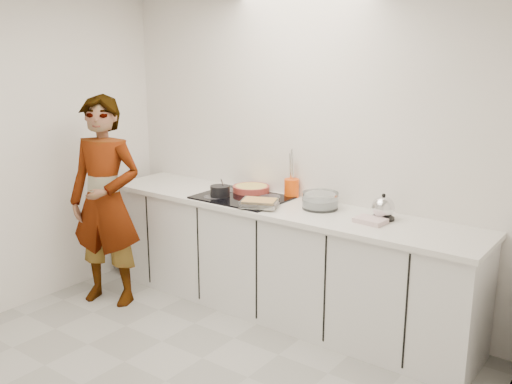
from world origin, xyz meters
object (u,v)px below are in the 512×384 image
Objects in this scene: mixing_bowl at (320,201)px; cook at (106,202)px; hob at (242,198)px; kettle at (383,208)px; baking_dish at (259,203)px; saucepan at (220,191)px; utensil_crock at (292,188)px; tart_dish at (251,188)px.

cook is at bearing -154.56° from mixing_bowl.
kettle reaches higher than hob.
saucepan is at bearing 173.02° from baking_dish.
utensil_crock is (0.45, 0.38, 0.02)m from saucepan.
cook reaches higher than tart_dish.
saucepan is at bearing -139.77° from utensil_crock.
mixing_bowl reaches higher than tart_dish.
tart_dish is 0.48m from baking_dish.
saucepan is at bearing -145.89° from hob.
baking_dish is at bearing -91.25° from utensil_crock.
baking_dish is at bearing 2.43° from cook.
hob is at bearing 152.04° from baking_dish.
saucepan is 0.61× the size of mixing_bowl.
mixing_bowl is 0.19× the size of cook.
hob is 2.16× the size of baking_dish.
saucepan is (-0.10, -0.28, 0.02)m from tart_dish.
hob is 0.42m from utensil_crock.
mixing_bowl is at bearing -24.31° from utensil_crock.
kettle is (1.18, 0.13, 0.07)m from hob.
baking_dish is 1.31m from cook.
saucepan is 0.61× the size of baking_dish.
hob is 0.19m from tart_dish.
baking_dish is at bearing -162.08° from kettle.
saucepan is at bearing -165.49° from mixing_bowl.
cook reaches higher than utensil_crock.
baking_dish is at bearing -45.23° from tart_dish.
baking_dish is (0.44, -0.05, -0.02)m from saucepan.
cook is (-1.22, -0.93, -0.11)m from utensil_crock.
tart_dish is at bearing 177.57° from kettle.
hob is 2.09× the size of tart_dish.
kettle reaches higher than saucepan.
kettle is (1.32, 0.23, 0.02)m from saucepan.
baking_dish is 1.73× the size of kettle.
saucepan is 1.34× the size of utensil_crock.
utensil_crock is (0.34, 0.10, 0.03)m from tart_dish.
kettle reaches higher than utensil_crock.
tart_dish is 1.04× the size of mixing_bowl.
hob is at bearing -170.56° from mixing_bowl.
kettle is 0.89m from utensil_crock.
hob is at bearing -76.48° from tart_dish.
kettle is (0.88, 0.29, 0.04)m from baking_dish.
hob is 2.17× the size of mixing_bowl.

